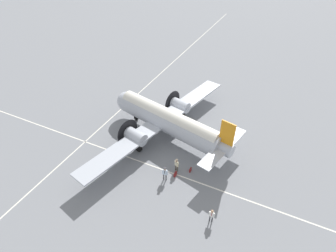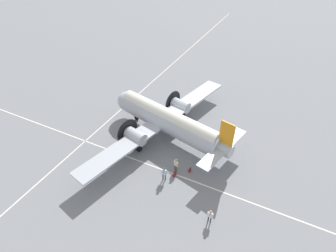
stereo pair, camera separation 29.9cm
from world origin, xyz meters
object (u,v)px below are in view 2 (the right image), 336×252
ramp_agent (176,164)px  suitcase_near_door (190,170)px  passenger_boarding (164,172)px  airliner_main (165,119)px  suitcase_upright_spare (175,174)px  crew_foreground (210,215)px

ramp_agent → suitcase_near_door: size_ratio=3.56×
passenger_boarding → ramp_agent: passenger_boarding is taller
airliner_main → suitcase_upright_spare: bearing=139.0°
suitcase_upright_spare → ramp_agent: bearing=-165.8°
airliner_main → crew_foreground: 13.16m
airliner_main → ramp_agent: size_ratio=14.59×
crew_foreground → suitcase_near_door: crew_foreground is taller
crew_foreground → passenger_boarding: 6.53m
ramp_agent → suitcase_upright_spare: size_ratio=3.29×
suitcase_near_door → suitcase_upright_spare: bearing=-43.2°
passenger_boarding → suitcase_near_door: 3.19m
airliner_main → passenger_boarding: 7.54m
suitcase_near_door → suitcase_upright_spare: (1.32, -1.24, 0.02)m
passenger_boarding → suitcase_near_door: bearing=-143.6°
airliner_main → suitcase_near_door: airliner_main is taller
crew_foreground → suitcase_near_door: bearing=-50.1°
ramp_agent → suitcase_upright_spare: (0.72, 0.18, -0.83)m
passenger_boarding → suitcase_near_door: passenger_boarding is taller
crew_foreground → passenger_boarding: bearing=-22.7°
ramp_agent → suitcase_upright_spare: ramp_agent is taller
ramp_agent → suitcase_near_door: ramp_agent is taller
crew_foreground → ramp_agent: size_ratio=0.97×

